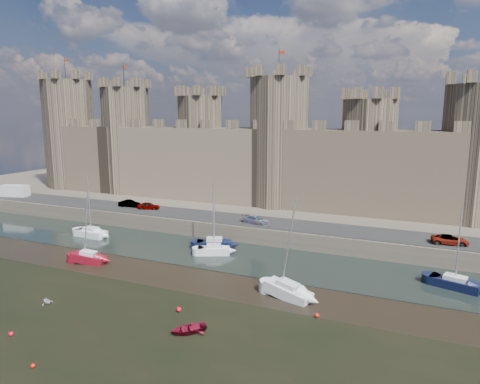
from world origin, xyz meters
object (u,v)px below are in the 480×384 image
at_px(car_2, 256,220).
at_px(sailboat_3, 455,283).
at_px(car_3, 450,240).
at_px(van, 15,191).
at_px(sailboat_2, 214,250).
at_px(sailboat_5, 288,291).
at_px(sailboat_0, 91,232).
at_px(sailboat_1, 214,243).
at_px(sailboat_4, 89,257).
at_px(car_1, 130,204).
at_px(car_0, 149,206).

xyz_separation_m(car_2, sailboat_3, (27.16, -8.78, -2.41)).
height_order(car_3, van, van).
height_order(sailboat_2, sailboat_5, sailboat_5).
relative_size(sailboat_0, sailboat_1, 0.97).
bearing_deg(car_2, sailboat_5, -137.98).
height_order(van, sailboat_4, sailboat_4).
bearing_deg(van, sailboat_3, -20.35).
bearing_deg(sailboat_1, sailboat_3, -27.67).
bearing_deg(car_1, car_3, -98.97).
bearing_deg(sailboat_4, sailboat_2, 21.92).
xyz_separation_m(sailboat_0, sailboat_1, (20.45, 2.58, 0.02)).
distance_m(car_2, sailboat_3, 28.65).
bearing_deg(sailboat_0, car_2, 23.77).
distance_m(car_1, sailboat_0, 11.43).
height_order(car_1, car_3, car_1).
distance_m(sailboat_1, sailboat_5, 18.86).
bearing_deg(sailboat_3, sailboat_4, -149.65).
bearing_deg(sailboat_2, car_2, 49.06).
relative_size(car_2, sailboat_3, 0.48).
height_order(car_2, car_3, same).
distance_m(car_0, van, 32.05).
xyz_separation_m(sailboat_0, sailboat_5, (35.13, -9.26, 0.02)).
height_order(car_0, car_3, car_0).
distance_m(car_2, van, 53.05).
relative_size(car_0, car_3, 0.85).
relative_size(car_0, sailboat_0, 0.40).
distance_m(car_3, van, 79.90).
bearing_deg(sailboat_2, sailboat_4, -170.08).
bearing_deg(car_3, sailboat_5, 132.77).
xyz_separation_m(car_1, sailboat_5, (36.17, -20.39, -2.37)).
bearing_deg(sailboat_4, sailboat_0, 118.33).
bearing_deg(car_2, sailboat_0, 122.15).
xyz_separation_m(car_2, sailboat_1, (-3.85, -6.56, -2.34)).
bearing_deg(sailboat_0, sailboat_2, 3.16).
bearing_deg(sailboat_5, car_0, 163.09).
bearing_deg(car_1, van, 85.42).
height_order(sailboat_0, sailboat_4, sailboat_4).
bearing_deg(car_2, car_0, 96.82).
bearing_deg(sailboat_4, car_2, 36.08).
xyz_separation_m(van, sailboat_4, (36.90, -19.35, -2.93)).
bearing_deg(van, sailboat_1, -22.08).
bearing_deg(sailboat_3, sailboat_2, -161.59).
height_order(car_3, sailboat_2, sailboat_2).
bearing_deg(car_0, sailboat_5, -139.59).
relative_size(car_3, sailboat_4, 0.45).
bearing_deg(van, sailboat_0, -32.68).
height_order(van, sailboat_0, sailboat_0).
relative_size(car_1, sailboat_1, 0.40).
height_order(car_0, car_2, car_0).
bearing_deg(sailboat_1, car_2, 36.03).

